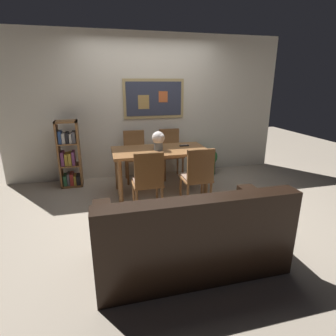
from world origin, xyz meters
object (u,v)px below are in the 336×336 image
(tv_remote, at_px, (184,146))
(dining_chair_far_right, at_px, (170,149))
(dining_chair_near_left, at_px, (148,178))
(potted_ivy, at_px, (209,160))
(dining_table, at_px, (160,155))
(flower_vase, at_px, (158,139))
(dining_chair_far_left, at_px, (135,152))
(leather_couch, at_px, (190,238))
(dining_chair_near_right, at_px, (198,174))
(bookshelf, at_px, (69,156))

(tv_remote, bearing_deg, dining_chair_far_right, 96.79)
(dining_chair_near_left, xyz_separation_m, potted_ivy, (1.49, 1.46, -0.26))
(dining_table, relative_size, flower_vase, 5.11)
(dining_table, relative_size, dining_chair_far_left, 1.66)
(potted_ivy, xyz_separation_m, flower_vase, (-1.19, -0.75, 0.63))
(dining_chair_far_right, height_order, leather_couch, dining_chair_far_right)
(dining_table, relative_size, dining_chair_far_right, 1.66)
(dining_table, relative_size, potted_ivy, 2.74)
(dining_chair_near_left, bearing_deg, dining_table, 66.00)
(dining_chair_far_right, bearing_deg, leather_couch, -100.87)
(leather_couch, bearing_deg, dining_chair_near_right, 66.43)
(dining_table, distance_m, dining_chair_far_left, 0.79)
(dining_chair_near_right, height_order, dining_chair_far_left, same)
(dining_table, height_order, dining_chair_far_left, dining_chair_far_left)
(dining_table, distance_m, leather_couch, 1.95)
(dining_chair_far_left, relative_size, leather_couch, 0.51)
(dining_chair_near_left, height_order, potted_ivy, dining_chair_near_left)
(dining_chair_far_right, relative_size, leather_couch, 0.51)
(potted_ivy, relative_size, flower_vase, 1.86)
(dining_chair_far_right, distance_m, bookshelf, 1.82)
(tv_remote, bearing_deg, bookshelf, 163.28)
(dining_chair_near_left, xyz_separation_m, dining_chair_far_right, (0.70, 1.48, 0.00))
(flower_vase, bearing_deg, tv_remote, 17.98)
(dining_chair_near_left, xyz_separation_m, leather_couch, (0.19, -1.17, -0.23))
(dining_chair_far_left, xyz_separation_m, tv_remote, (0.75, -0.61, 0.21))
(dining_chair_far_left, bearing_deg, potted_ivy, -0.43)
(dining_chair_far_right, bearing_deg, potted_ivy, -1.37)
(dining_chair_near_right, height_order, flower_vase, flower_vase)
(dining_chair_near_right, xyz_separation_m, bookshelf, (-1.82, 1.42, -0.00))
(flower_vase, bearing_deg, leather_couch, -93.29)
(leather_couch, distance_m, tv_remote, 2.16)
(dining_chair_near_left, relative_size, tv_remote, 5.78)
(dining_chair_near_left, relative_size, leather_couch, 0.51)
(dining_table, bearing_deg, dining_chair_near_right, -63.57)
(dining_chair_near_left, relative_size, dining_chair_far_left, 1.00)
(leather_couch, distance_m, potted_ivy, 2.93)
(dining_chair_far_left, relative_size, tv_remote, 5.78)
(dining_table, distance_m, dining_chair_near_left, 0.83)
(dining_chair_near_left, distance_m, dining_chair_far_right, 1.64)
(dining_table, bearing_deg, flower_vase, -130.05)
(bookshelf, bearing_deg, flower_vase, -26.99)
(dining_chair_far_right, bearing_deg, tv_remote, -83.21)
(dining_table, xyz_separation_m, dining_chair_far_left, (-0.31, 0.72, -0.10))
(leather_couch, xyz_separation_m, flower_vase, (0.11, 1.88, 0.59))
(dining_chair_far_left, bearing_deg, flower_vase, -70.06)
(dining_chair_far_right, xyz_separation_m, dining_chair_far_left, (-0.68, -0.01, 0.00))
(dining_table, bearing_deg, leather_couch, -94.26)
(leather_couch, bearing_deg, dining_chair_far_right, 79.13)
(dining_chair_far_left, height_order, flower_vase, flower_vase)
(dining_chair_near_left, height_order, tv_remote, dining_chair_near_left)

